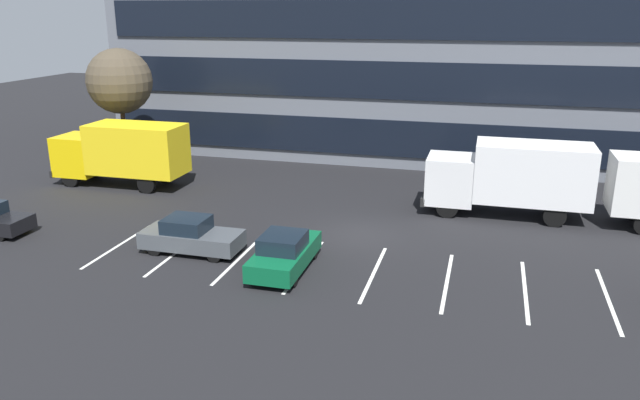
# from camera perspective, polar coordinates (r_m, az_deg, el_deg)

# --- Properties ---
(ground_plane) EXTENTS (120.00, 120.00, 0.00)m
(ground_plane) POSITION_cam_1_polar(r_m,az_deg,el_deg) (28.11, 3.75, -3.14)
(ground_plane) COLOR black
(lot_markings) EXTENTS (19.74, 5.40, 0.01)m
(lot_markings) POSITION_cam_1_polar(r_m,az_deg,el_deg) (24.34, 1.73, -6.44)
(lot_markings) COLOR silver
(lot_markings) RESTS_ON ground_plane
(box_truck_yellow_all) EXTENTS (7.78, 2.58, 3.61)m
(box_truck_yellow_all) POSITION_cam_1_polar(r_m,az_deg,el_deg) (36.98, -17.86, 4.34)
(box_truck_yellow_all) COLOR yellow
(box_truck_yellow_all) RESTS_ON ground_plane
(box_truck_white) EXTENTS (7.89, 2.61, 3.66)m
(box_truck_white) POSITION_cam_1_polar(r_m,az_deg,el_deg) (31.31, 17.26, 2.20)
(box_truck_white) COLOR white
(box_truck_white) RESTS_ON ground_plane
(sedan_charcoal) EXTENTS (4.19, 1.76, 1.50)m
(sedan_charcoal) POSITION_cam_1_polar(r_m,az_deg,el_deg) (26.34, -11.87, -3.28)
(sedan_charcoal) COLOR #474C51
(sedan_charcoal) RESTS_ON ground_plane
(sedan_forest) EXTENTS (1.80, 4.30, 1.54)m
(sedan_forest) POSITION_cam_1_polar(r_m,az_deg,el_deg) (24.05, -3.31, -4.90)
(sedan_forest) COLOR #0C5933
(sedan_forest) RESTS_ON ground_plane
(bare_tree) EXTENTS (4.01, 4.01, 7.52)m
(bare_tree) POSITION_cam_1_polar(r_m,az_deg,el_deg) (40.69, -18.09, 10.41)
(bare_tree) COLOR #473323
(bare_tree) RESTS_ON ground_plane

